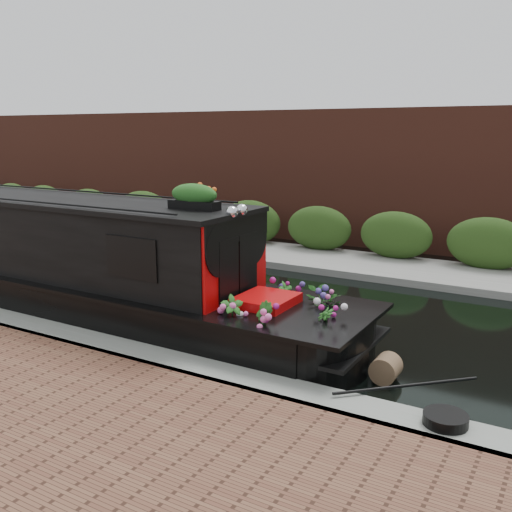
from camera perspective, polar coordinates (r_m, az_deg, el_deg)
The scene contains 8 objects.
ground at distance 11.55m, azimuth -3.73°, elevation -4.57°, with size 80.00×80.00×0.00m, color black.
near_bank_coping at distance 9.16m, azimuth -15.48°, elevation -9.63°, with size 40.00×0.60×0.50m, color gray.
far_bank_path at distance 15.09m, azimuth 5.19°, elevation -0.54°, with size 40.00×2.40×0.34m, color gray.
far_hedge at distance 15.90m, azimuth 6.57°, elevation 0.09°, with size 40.00×1.10×2.80m, color #274416.
far_brick_wall at distance 17.80m, azimuth 9.30°, elevation 1.33°, with size 40.00×1.00×8.00m, color #5C2A1F.
narrowboat at distance 11.50m, azimuth -19.42°, elevation -1.05°, with size 11.92×2.14×2.79m.
rope_fender at distance 8.14m, azimuth 12.85°, elevation -10.90°, with size 0.37×0.37×0.38m, color brown.
coiled_mooring_rope at distance 6.74m, azimuth 18.42°, elevation -15.23°, with size 0.49×0.49×0.12m, color black.
Camera 1 is at (6.20, -9.15, 3.36)m, focal length 40.00 mm.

